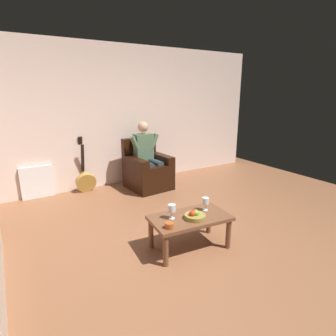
{
  "coord_description": "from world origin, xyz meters",
  "views": [
    {
      "loc": [
        1.88,
        2.22,
        1.79
      ],
      "look_at": [
        -0.11,
        -1.06,
        0.72
      ],
      "focal_mm": 29.57,
      "sensor_mm": 36.0,
      "label": 1
    }
  ],
  "objects_px": {
    "person_seated": "(147,154)",
    "wine_glass_near": "(205,202)",
    "wine_glass_far": "(172,209)",
    "fruit_bowl": "(195,216)",
    "armchair": "(147,171)",
    "candle_jar": "(169,225)",
    "coffee_table": "(190,221)",
    "guitar": "(86,180)"
  },
  "relations": [
    {
      "from": "armchair",
      "to": "wine_glass_near",
      "type": "height_order",
      "value": "armchair"
    },
    {
      "from": "wine_glass_near",
      "to": "person_seated",
      "type": "bearing_deg",
      "value": -98.02
    },
    {
      "from": "candle_jar",
      "to": "coffee_table",
      "type": "bearing_deg",
      "value": -161.84
    },
    {
      "from": "person_seated",
      "to": "wine_glass_far",
      "type": "bearing_deg",
      "value": 65.46
    },
    {
      "from": "wine_glass_far",
      "to": "armchair",
      "type": "bearing_deg",
      "value": -109.92
    },
    {
      "from": "armchair",
      "to": "person_seated",
      "type": "distance_m",
      "value": 0.33
    },
    {
      "from": "coffee_table",
      "to": "wine_glass_near",
      "type": "xyz_separation_m",
      "value": [
        -0.26,
        -0.04,
        0.18
      ]
    },
    {
      "from": "armchair",
      "to": "candle_jar",
      "type": "xyz_separation_m",
      "value": [
        0.9,
        2.28,
        0.1
      ]
    },
    {
      "from": "guitar",
      "to": "wine_glass_near",
      "type": "xyz_separation_m",
      "value": [
        -0.78,
        2.5,
        0.29
      ]
    },
    {
      "from": "coffee_table",
      "to": "wine_glass_far",
      "type": "xyz_separation_m",
      "value": [
        0.21,
        -0.06,
        0.18
      ]
    },
    {
      "from": "wine_glass_near",
      "to": "candle_jar",
      "type": "bearing_deg",
      "value": 14.65
    },
    {
      "from": "person_seated",
      "to": "wine_glass_near",
      "type": "xyz_separation_m",
      "value": [
        0.3,
        2.11,
        -0.15
      ]
    },
    {
      "from": "guitar",
      "to": "fruit_bowl",
      "type": "xyz_separation_m",
      "value": [
        -0.53,
        2.62,
        0.22
      ]
    },
    {
      "from": "person_seated",
      "to": "coffee_table",
      "type": "distance_m",
      "value": 2.24
    },
    {
      "from": "armchair",
      "to": "person_seated",
      "type": "bearing_deg",
      "value": 90.0
    },
    {
      "from": "coffee_table",
      "to": "wine_glass_near",
      "type": "bearing_deg",
      "value": -170.36
    },
    {
      "from": "armchair",
      "to": "coffee_table",
      "type": "xyz_separation_m",
      "value": [
        0.55,
        2.16,
        0.01
      ]
    },
    {
      "from": "person_seated",
      "to": "candle_jar",
      "type": "height_order",
      "value": "person_seated"
    },
    {
      "from": "coffee_table",
      "to": "wine_glass_near",
      "type": "relative_size",
      "value": 5.88
    },
    {
      "from": "wine_glass_far",
      "to": "fruit_bowl",
      "type": "relative_size",
      "value": 0.71
    },
    {
      "from": "wine_glass_near",
      "to": "fruit_bowl",
      "type": "height_order",
      "value": "wine_glass_near"
    },
    {
      "from": "wine_glass_near",
      "to": "fruit_bowl",
      "type": "relative_size",
      "value": 0.68
    },
    {
      "from": "guitar",
      "to": "candle_jar",
      "type": "bearing_deg",
      "value": 93.65
    },
    {
      "from": "person_seated",
      "to": "coffee_table",
      "type": "relative_size",
      "value": 1.31
    },
    {
      "from": "armchair",
      "to": "coffee_table",
      "type": "relative_size",
      "value": 0.97
    },
    {
      "from": "person_seated",
      "to": "wine_glass_far",
      "type": "relative_size",
      "value": 7.39
    },
    {
      "from": "candle_jar",
      "to": "person_seated",
      "type": "bearing_deg",
      "value": -111.74
    },
    {
      "from": "armchair",
      "to": "candle_jar",
      "type": "height_order",
      "value": "armchair"
    },
    {
      "from": "coffee_table",
      "to": "armchair",
      "type": "bearing_deg",
      "value": -104.32
    },
    {
      "from": "armchair",
      "to": "coffee_table",
      "type": "bearing_deg",
      "value": 71.19
    },
    {
      "from": "person_seated",
      "to": "wine_glass_near",
      "type": "height_order",
      "value": "person_seated"
    },
    {
      "from": "person_seated",
      "to": "armchair",
      "type": "bearing_deg",
      "value": -90.0
    },
    {
      "from": "person_seated",
      "to": "fruit_bowl",
      "type": "distance_m",
      "value": 2.3
    },
    {
      "from": "coffee_table",
      "to": "guitar",
      "type": "relative_size",
      "value": 0.95
    },
    {
      "from": "armchair",
      "to": "fruit_bowl",
      "type": "relative_size",
      "value": 3.92
    },
    {
      "from": "person_seated",
      "to": "wine_glass_near",
      "type": "relative_size",
      "value": 7.69
    },
    {
      "from": "guitar",
      "to": "candle_jar",
      "type": "distance_m",
      "value": 2.67
    },
    {
      "from": "coffee_table",
      "to": "candle_jar",
      "type": "relative_size",
      "value": 10.41
    },
    {
      "from": "fruit_bowl",
      "to": "wine_glass_near",
      "type": "bearing_deg",
      "value": -153.95
    },
    {
      "from": "wine_glass_far",
      "to": "candle_jar",
      "type": "xyz_separation_m",
      "value": [
        0.14,
        0.18,
        -0.09
      ]
    },
    {
      "from": "wine_glass_far",
      "to": "candle_jar",
      "type": "height_order",
      "value": "wine_glass_far"
    },
    {
      "from": "guitar",
      "to": "candle_jar",
      "type": "height_order",
      "value": "guitar"
    }
  ]
}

